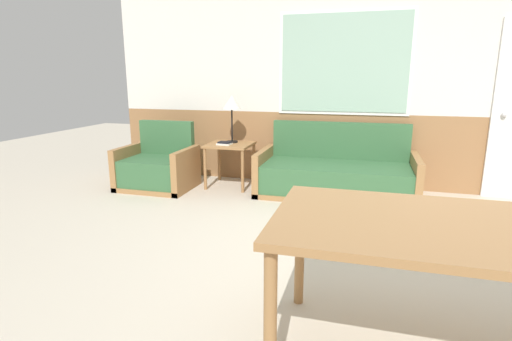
{
  "coord_description": "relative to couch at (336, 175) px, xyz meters",
  "views": [
    {
      "loc": [
        -0.14,
        -2.69,
        1.43
      ],
      "look_at": [
        -1.16,
        0.97,
        0.53
      ],
      "focal_mm": 28.0,
      "sensor_mm": 36.0,
      "label": 1
    }
  ],
  "objects": [
    {
      "name": "dining_table",
      "position": [
        0.76,
        -2.91,
        0.44
      ],
      "size": [
        1.69,
        0.91,
        0.76
      ],
      "color": "#9E7042",
      "rests_on": "ground_plane"
    },
    {
      "name": "table_lamp",
      "position": [
        -1.38,
        0.13,
        0.83
      ],
      "size": [
        0.24,
        0.24,
        0.62
      ],
      "color": "black",
      "rests_on": "side_table"
    },
    {
      "name": "book_stack",
      "position": [
        -1.42,
        -0.07,
        0.34
      ],
      "size": [
        0.18,
        0.15,
        0.04
      ],
      "color": "white",
      "rests_on": "side_table"
    },
    {
      "name": "wall_back",
      "position": [
        0.44,
        0.49,
        1.12
      ],
      "size": [
        7.2,
        0.09,
        2.7
      ],
      "color": "#996B42",
      "rests_on": "ground_plane"
    },
    {
      "name": "couch",
      "position": [
        0.0,
        0.0,
        0.0
      ],
      "size": [
        1.89,
        0.87,
        0.86
      ],
      "color": "#9E7042",
      "rests_on": "ground_plane"
    },
    {
      "name": "ground_plane",
      "position": [
        0.47,
        -2.14,
        -0.25
      ],
      "size": [
        16.0,
        16.0,
        0.0
      ],
      "primitive_type": "plane",
      "color": "beige"
    },
    {
      "name": "armchair",
      "position": [
        -2.27,
        -0.3,
        0.01
      ],
      "size": [
        0.92,
        0.72,
        0.85
      ],
      "rotation": [
        0.0,
        0.0,
        0.15
      ],
      "color": "#9E7042",
      "rests_on": "ground_plane"
    },
    {
      "name": "side_table",
      "position": [
        -1.38,
        0.03,
        0.23
      ],
      "size": [
        0.56,
        0.56,
        0.57
      ],
      "color": "#9E7042",
      "rests_on": "ground_plane"
    }
  ]
}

